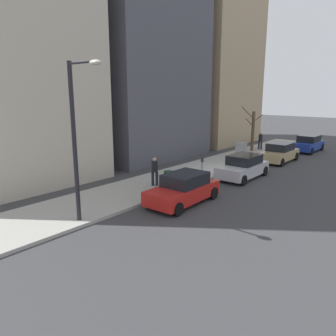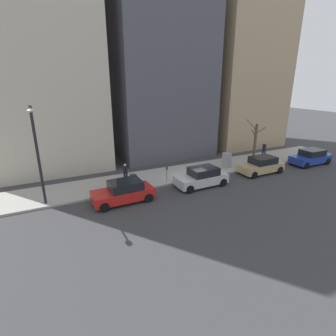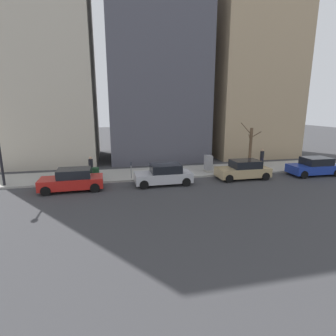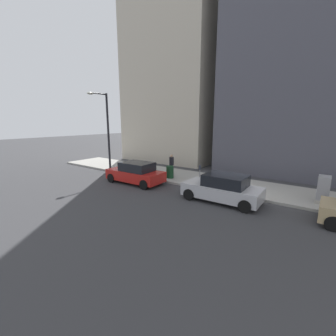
{
  "view_description": "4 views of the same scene",
  "coord_description": "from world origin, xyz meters",
  "px_view_note": "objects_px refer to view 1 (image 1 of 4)",
  "views": [
    {
      "loc": [
        -10.81,
        19.45,
        5.46
      ],
      "look_at": [
        1.82,
        4.38,
        0.92
      ],
      "focal_mm": 35.0,
      "sensor_mm": 36.0,
      "label": 1
    },
    {
      "loc": [
        -17.59,
        11.5,
        8.09
      ],
      "look_at": [
        0.28,
        2.66,
        1.39
      ],
      "focal_mm": 28.0,
      "sensor_mm": 36.0,
      "label": 2
    },
    {
      "loc": [
        -19.74,
        4.14,
        5.62
      ],
      "look_at": [
        0.33,
        -0.26,
        0.87
      ],
      "focal_mm": 28.0,
      "sensor_mm": 36.0,
      "label": 3
    },
    {
      "loc": [
        -12.49,
        -4.08,
        4.34
      ],
      "look_at": [
        0.73,
        5.48,
        0.93
      ],
      "focal_mm": 24.0,
      "sensor_mm": 36.0,
      "label": 4
    }
  ],
  "objects_px": {
    "trash_bin": "(169,179)",
    "parked_car_blue": "(308,144)",
    "parking_meter": "(202,166)",
    "pedestrian_near_meter": "(260,140)",
    "parked_car_tan": "(279,153)",
    "pedestrian_midblock": "(155,170)",
    "utility_box": "(241,152)",
    "parked_car_silver": "(243,167)",
    "bare_tree": "(253,130)",
    "parked_car_red": "(184,189)",
    "streetlamp": "(77,130)",
    "office_tower_left": "(206,65)"
  },
  "relations": [
    {
      "from": "parked_car_blue",
      "to": "utility_box",
      "type": "xyz_separation_m",
      "value": [
        2.55,
        8.55,
        0.11
      ]
    },
    {
      "from": "pedestrian_midblock",
      "to": "parked_car_red",
      "type": "bearing_deg",
      "value": 127.88
    },
    {
      "from": "pedestrian_midblock",
      "to": "trash_bin",
      "type": "bearing_deg",
      "value": 174.86
    },
    {
      "from": "parked_car_blue",
      "to": "streetlamp",
      "type": "bearing_deg",
      "value": 87.2
    },
    {
      "from": "parking_meter",
      "to": "bare_tree",
      "type": "relative_size",
      "value": 0.33
    },
    {
      "from": "parked_car_tan",
      "to": "trash_bin",
      "type": "xyz_separation_m",
      "value": [
        1.92,
        11.61,
        -0.14
      ]
    },
    {
      "from": "trash_bin",
      "to": "parked_car_tan",
      "type": "bearing_deg",
      "value": -99.39
    },
    {
      "from": "trash_bin",
      "to": "office_tower_left",
      "type": "distance_m",
      "value": 21.4
    },
    {
      "from": "parked_car_tan",
      "to": "bare_tree",
      "type": "distance_m",
      "value": 4.65
    },
    {
      "from": "pedestrian_near_meter",
      "to": "pedestrian_midblock",
      "type": "relative_size",
      "value": 1.0
    },
    {
      "from": "utility_box",
      "to": "streetlamp",
      "type": "xyz_separation_m",
      "value": [
        -1.02,
        15.89,
        3.17
      ]
    },
    {
      "from": "bare_tree",
      "to": "office_tower_left",
      "type": "xyz_separation_m",
      "value": [
        7.6,
        -3.4,
        6.41
      ]
    },
    {
      "from": "parked_car_silver",
      "to": "pedestrian_midblock",
      "type": "xyz_separation_m",
      "value": [
        2.86,
        5.41,
        0.35
      ]
    },
    {
      "from": "parking_meter",
      "to": "pedestrian_midblock",
      "type": "height_order",
      "value": "pedestrian_midblock"
    },
    {
      "from": "parked_car_tan",
      "to": "pedestrian_near_meter",
      "type": "distance_m",
      "value": 4.98
    },
    {
      "from": "parking_meter",
      "to": "trash_bin",
      "type": "bearing_deg",
      "value": 80.67
    },
    {
      "from": "utility_box",
      "to": "trash_bin",
      "type": "relative_size",
      "value": 1.59
    },
    {
      "from": "pedestrian_near_meter",
      "to": "office_tower_left",
      "type": "bearing_deg",
      "value": 153.43
    },
    {
      "from": "parked_car_blue",
      "to": "parked_car_red",
      "type": "distance_m",
      "value": 19.5
    },
    {
      "from": "streetlamp",
      "to": "parked_car_tan",
      "type": "bearing_deg",
      "value": -94.14
    },
    {
      "from": "parked_car_blue",
      "to": "parked_car_silver",
      "type": "height_order",
      "value": "same"
    },
    {
      "from": "trash_bin",
      "to": "parking_meter",
      "type": "bearing_deg",
      "value": -99.33
    },
    {
      "from": "parked_car_silver",
      "to": "parked_car_red",
      "type": "bearing_deg",
      "value": 90.09
    },
    {
      "from": "parked_car_silver",
      "to": "bare_tree",
      "type": "relative_size",
      "value": 1.03
    },
    {
      "from": "parked_car_silver",
      "to": "bare_tree",
      "type": "distance_m",
      "value": 10.02
    },
    {
      "from": "streetlamp",
      "to": "pedestrian_midblock",
      "type": "height_order",
      "value": "streetlamp"
    },
    {
      "from": "trash_bin",
      "to": "pedestrian_near_meter",
      "type": "distance_m",
      "value": 15.37
    },
    {
      "from": "parked_car_blue",
      "to": "bare_tree",
      "type": "bearing_deg",
      "value": 45.79
    },
    {
      "from": "parked_car_blue",
      "to": "parking_meter",
      "type": "relative_size",
      "value": 3.13
    },
    {
      "from": "parked_car_blue",
      "to": "pedestrian_midblock",
      "type": "height_order",
      "value": "pedestrian_midblock"
    },
    {
      "from": "parked_car_red",
      "to": "streetlamp",
      "type": "height_order",
      "value": "streetlamp"
    },
    {
      "from": "bare_tree",
      "to": "pedestrian_near_meter",
      "type": "xyz_separation_m",
      "value": [
        -0.32,
        -1.11,
        -0.98
      ]
    },
    {
      "from": "parked_car_blue",
      "to": "trash_bin",
      "type": "distance_m",
      "value": 18.18
    },
    {
      "from": "parked_car_tan",
      "to": "office_tower_left",
      "type": "distance_m",
      "value": 14.9
    },
    {
      "from": "utility_box",
      "to": "trash_bin",
      "type": "height_order",
      "value": "utility_box"
    },
    {
      "from": "parking_meter",
      "to": "trash_bin",
      "type": "distance_m",
      "value": 2.8
    },
    {
      "from": "parked_car_blue",
      "to": "parked_car_red",
      "type": "xyz_separation_m",
      "value": [
        -0.02,
        19.5,
        0.0
      ]
    },
    {
      "from": "parking_meter",
      "to": "parked_car_blue",
      "type": "bearing_deg",
      "value": -96.33
    },
    {
      "from": "utility_box",
      "to": "pedestrian_midblock",
      "type": "distance_m",
      "value": 9.89
    },
    {
      "from": "parking_meter",
      "to": "office_tower_left",
      "type": "height_order",
      "value": "office_tower_left"
    },
    {
      "from": "pedestrian_near_meter",
      "to": "pedestrian_midblock",
      "type": "height_order",
      "value": "same"
    },
    {
      "from": "utility_box",
      "to": "pedestrian_midblock",
      "type": "height_order",
      "value": "pedestrian_midblock"
    },
    {
      "from": "parked_car_silver",
      "to": "parked_car_red",
      "type": "xyz_separation_m",
      "value": [
        -0.06,
        6.47,
        0.0
      ]
    },
    {
      "from": "parked_car_blue",
      "to": "parked_car_silver",
      "type": "distance_m",
      "value": 13.03
    },
    {
      "from": "parked_car_tan",
      "to": "pedestrian_midblock",
      "type": "height_order",
      "value": "pedestrian_midblock"
    },
    {
      "from": "parked_car_silver",
      "to": "parking_meter",
      "type": "height_order",
      "value": "parked_car_silver"
    },
    {
      "from": "parking_meter",
      "to": "pedestrian_near_meter",
      "type": "bearing_deg",
      "value": -81.61
    },
    {
      "from": "trash_bin",
      "to": "parked_car_blue",
      "type": "bearing_deg",
      "value": -96.79
    },
    {
      "from": "streetlamp",
      "to": "bare_tree",
      "type": "xyz_separation_m",
      "value": [
        2.34,
        -20.58,
        -1.95
      ]
    },
    {
      "from": "parking_meter",
      "to": "pedestrian_near_meter",
      "type": "height_order",
      "value": "pedestrian_near_meter"
    }
  ]
}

